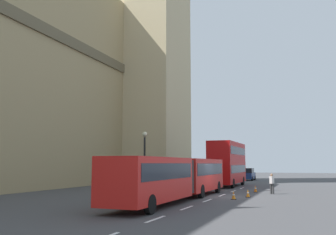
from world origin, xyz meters
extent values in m
plane|color=#424244|center=(0.00, 0.00, 0.00)|extent=(160.00, 160.00, 0.00)
cube|color=silver|center=(-12.50, 0.00, 0.01)|extent=(2.20, 0.16, 0.01)
cube|color=silver|center=(-7.90, 0.00, 0.01)|extent=(2.20, 0.16, 0.01)
cube|color=silver|center=(-3.30, 0.00, 0.01)|extent=(2.20, 0.16, 0.01)
cube|color=silver|center=(1.30, 0.00, 0.01)|extent=(2.20, 0.16, 0.01)
cube|color=silver|center=(5.90, 0.00, 0.01)|extent=(2.20, 0.16, 0.01)
cube|color=silver|center=(10.50, 0.00, 0.01)|extent=(2.20, 0.16, 0.01)
cube|color=#C6B284|center=(21.22, 16.00, 26.37)|extent=(10.88, 10.88, 52.73)
cube|color=red|center=(0.69, 2.00, 1.65)|extent=(8.42, 2.50, 2.50)
cube|color=#1E232D|center=(0.69, 2.00, 2.10)|extent=(7.75, 2.54, 0.90)
cube|color=red|center=(-8.63, 2.00, 1.65)|extent=(8.42, 2.50, 2.50)
cube|color=#1E232D|center=(-8.63, 2.00, 2.10)|extent=(7.75, 2.54, 0.90)
cylinder|color=#2D2D2D|center=(-3.97, 2.00, 1.65)|extent=(2.38, 2.38, 2.25)
cylinder|color=black|center=(3.38, 0.88, 0.50)|extent=(1.00, 0.30, 1.00)
cylinder|color=black|center=(-1.84, 0.88, 0.50)|extent=(1.00, 0.30, 1.00)
cylinder|color=black|center=(-11.15, 0.88, 0.50)|extent=(1.00, 0.30, 1.00)
cube|color=#B20F0F|center=(13.06, 2.00, 1.60)|extent=(9.48, 2.50, 2.40)
cube|color=#1E232D|center=(13.06, 2.00, 1.95)|extent=(8.53, 2.54, 0.84)
cube|color=#B20F0F|center=(13.06, 2.00, 3.85)|extent=(9.29, 2.50, 2.10)
cube|color=#1E232D|center=(13.06, 2.00, 3.95)|extent=(8.53, 2.54, 0.84)
cylinder|color=black|center=(16.09, 0.88, 0.50)|extent=(1.00, 0.30, 1.00)
cylinder|color=black|center=(10.03, 0.88, 0.50)|extent=(1.00, 0.30, 1.00)
cube|color=navy|center=(29.15, 2.29, 0.70)|extent=(4.40, 1.80, 0.90)
cube|color=black|center=(28.95, 2.29, 1.50)|extent=(2.46, 1.66, 0.70)
cylinder|color=black|center=(30.56, 1.48, 0.32)|extent=(0.64, 0.30, 0.64)
cylinder|color=black|center=(27.74, 1.48, 0.32)|extent=(0.64, 0.30, 0.64)
cube|color=black|center=(-1.86, -1.54, 0.01)|extent=(0.36, 0.36, 0.03)
cone|color=orange|center=(-1.86, -1.54, 0.31)|extent=(0.28, 0.28, 0.55)
cylinder|color=white|center=(-1.86, -1.54, 0.33)|extent=(0.17, 0.17, 0.08)
cube|color=black|center=(0.29, -2.22, 0.01)|extent=(0.36, 0.36, 0.03)
cone|color=orange|center=(0.29, -2.22, 0.31)|extent=(0.28, 0.28, 0.55)
cylinder|color=white|center=(0.29, -2.22, 0.33)|extent=(0.17, 0.17, 0.08)
cube|color=black|center=(5.59, -2.05, 0.01)|extent=(0.36, 0.36, 0.03)
cone|color=orange|center=(5.59, -2.05, 0.31)|extent=(0.28, 0.28, 0.55)
cylinder|color=white|center=(5.59, -2.05, 0.33)|extent=(0.17, 0.17, 0.08)
cylinder|color=black|center=(0.36, 6.50, 0.15)|extent=(0.32, 0.32, 0.30)
cylinder|color=black|center=(0.36, 6.50, 2.40)|extent=(0.16, 0.16, 4.80)
sphere|color=beige|center=(0.36, 6.50, 5.05)|extent=(0.44, 0.44, 0.44)
cylinder|color=#333333|center=(3.98, -3.56, 0.43)|extent=(0.16, 0.16, 0.86)
cylinder|color=#333333|center=(3.90, -3.75, 0.43)|extent=(0.16, 0.16, 0.86)
cube|color=silver|center=(3.94, -3.66, 1.16)|extent=(0.46, 0.37, 0.60)
sphere|color=#936B4C|center=(3.94, -3.66, 1.58)|extent=(0.22, 0.22, 0.22)
camera|label=1|loc=(-28.35, -6.73, 2.53)|focal=39.15mm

